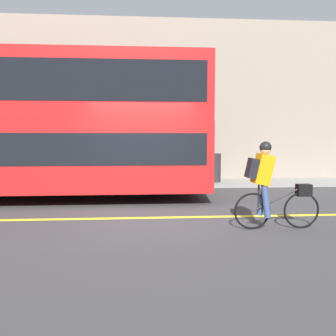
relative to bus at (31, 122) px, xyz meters
name	(u,v)px	position (x,y,z in m)	size (l,w,h in m)	color
ground_plane	(142,218)	(2.97, -2.27, -2.10)	(80.00, 80.00, 0.00)	#38383A
road_center_line	(142,218)	(2.97, -2.31, -2.10)	(50.00, 0.14, 0.01)	yellow
sidewalk_curb	(144,184)	(2.97, 2.42, -2.05)	(60.00, 1.64, 0.11)	gray
building_facade	(143,102)	(2.97, 3.39, 0.91)	(60.00, 0.30, 6.03)	gray
bus	(31,122)	(0.00, 0.00, 0.00)	(9.40, 2.57, 3.78)	black
cyclist_on_bike	(269,182)	(5.27, -3.29, -1.23)	(1.60, 0.32, 1.61)	black
trash_bin	(214,168)	(5.44, 2.33, -1.49)	(0.49, 0.49, 1.00)	#262628
street_sign_post	(163,141)	(3.64, 2.33, -0.56)	(0.36, 0.09, 2.57)	#59595B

